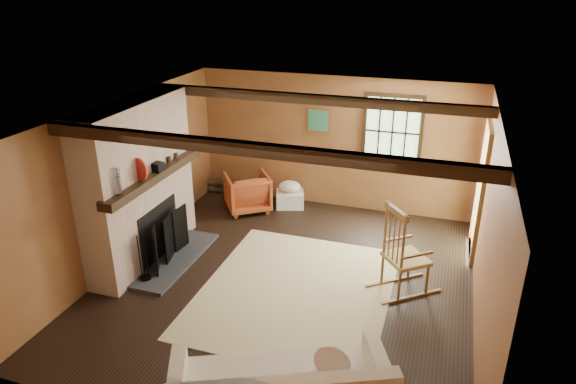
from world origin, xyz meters
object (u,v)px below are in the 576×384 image
at_px(laundry_basket, 290,199).
at_px(armchair, 247,192).
at_px(fireplace, 141,190).
at_px(rocking_chair, 403,256).

relative_size(laundry_basket, armchair, 0.65).
height_order(fireplace, rocking_chair, fireplace).
xyz_separation_m(fireplace, rocking_chair, (3.77, 0.27, -0.57)).
bearing_deg(laundry_basket, rocking_chair, -43.21).
relative_size(fireplace, armchair, 3.14).
bearing_deg(fireplace, laundry_basket, 58.09).
bearing_deg(armchair, rocking_chair, 113.55).
distance_m(rocking_chair, laundry_basket, 3.15).
bearing_deg(rocking_chair, armchair, 20.33).
height_order(fireplace, armchair, fireplace).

